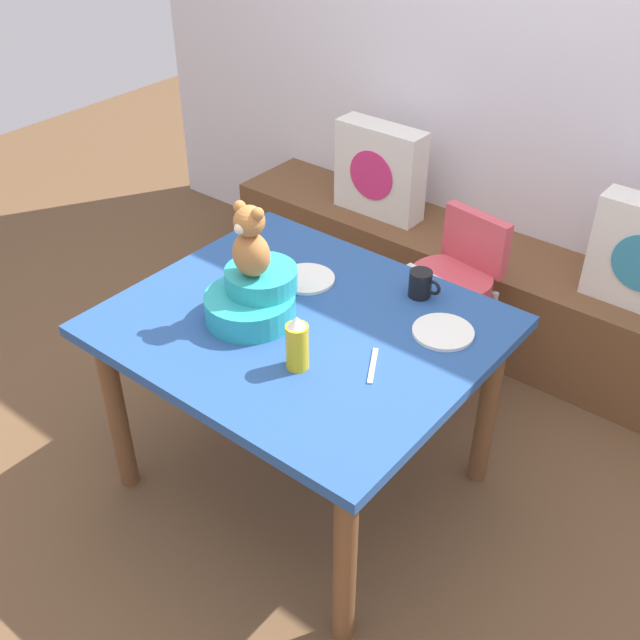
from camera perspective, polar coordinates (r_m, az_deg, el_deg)
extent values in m
plane|color=brown|center=(3.00, -1.22, -11.66)|extent=(8.00, 8.00, 0.00)
cube|color=silver|center=(3.48, 15.82, 19.23)|extent=(4.40, 0.10, 2.60)
cube|color=brown|center=(3.69, 11.40, 2.38)|extent=(2.60, 0.44, 0.46)
cube|color=white|center=(3.70, 4.50, 11.07)|extent=(0.44, 0.14, 0.44)
cylinder|color=#E02D72|center=(3.64, 3.82, 10.71)|extent=(0.24, 0.01, 0.24)
cube|color=#264C8C|center=(2.52, -1.42, -0.47)|extent=(1.21, 1.03, 0.04)
cylinder|color=brown|center=(2.84, -14.96, -6.65)|extent=(0.07, 0.07, 0.70)
cylinder|color=brown|center=(2.32, 1.87, -17.62)|extent=(0.07, 0.07, 0.70)
cylinder|color=brown|center=(3.28, -3.45, 0.99)|extent=(0.07, 0.07, 0.70)
cylinder|color=brown|center=(2.83, 12.40, -6.39)|extent=(0.07, 0.07, 0.70)
cylinder|color=#D84C59|center=(3.16, 9.67, 2.52)|extent=(0.34, 0.34, 0.10)
cube|color=#D84C59|center=(3.18, 11.57, 5.86)|extent=(0.30, 0.10, 0.24)
cube|color=white|center=(3.00, 7.60, 2.32)|extent=(0.33, 0.24, 0.02)
cylinder|color=silver|center=(3.27, 5.85, -1.78)|extent=(0.03, 0.03, 0.46)
cylinder|color=silver|center=(3.17, 10.06, -3.68)|extent=(0.03, 0.03, 0.46)
cylinder|color=silver|center=(3.47, 8.42, 0.42)|extent=(0.03, 0.03, 0.46)
cylinder|color=silver|center=(3.37, 12.46, -1.30)|extent=(0.03, 0.03, 0.46)
cylinder|color=teal|center=(2.51, -5.24, 0.99)|extent=(0.30, 0.30, 0.09)
cylinder|color=teal|center=(2.50, -4.40, 3.11)|extent=(0.24, 0.24, 0.07)
ellipsoid|color=#AF6E38|center=(2.42, -5.16, 4.91)|extent=(0.13, 0.11, 0.15)
sphere|color=#AF6E38|center=(2.37, -5.31, 7.36)|extent=(0.10, 0.10, 0.10)
sphere|color=beige|center=(2.34, -6.01, 6.81)|extent=(0.04, 0.04, 0.04)
sphere|color=#AF6E38|center=(2.37, -6.03, 8.42)|extent=(0.04, 0.04, 0.04)
sphere|color=#AF6E38|center=(2.33, -4.68, 7.91)|extent=(0.04, 0.04, 0.04)
cylinder|color=gold|center=(2.28, -1.71, -2.00)|extent=(0.07, 0.07, 0.15)
cone|color=white|center=(2.22, -1.75, -0.11)|extent=(0.06, 0.06, 0.03)
cylinder|color=black|center=(2.64, 7.49, 2.70)|extent=(0.08, 0.08, 0.09)
torus|color=black|center=(2.61, 8.46, 2.40)|extent=(0.06, 0.01, 0.06)
cylinder|color=white|center=(2.49, 9.18, -0.89)|extent=(0.20, 0.20, 0.01)
cylinder|color=white|center=(2.72, -0.99, 3.09)|extent=(0.20, 0.20, 0.01)
cube|color=silver|center=(2.33, 3.96, -3.41)|extent=(0.10, 0.16, 0.01)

